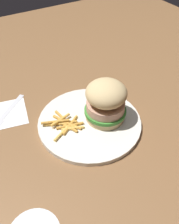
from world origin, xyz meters
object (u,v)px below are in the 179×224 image
at_px(fries_pile, 64,124).
at_px(plate, 90,122).
at_px(sandwich, 106,101).
at_px(napkin, 6,114).
at_px(fork, 5,114).

bearing_deg(fries_pile, plate, 74.00).
distance_m(sandwich, fries_pile, 0.12).
bearing_deg(plate, napkin, -129.94).
distance_m(sandwich, fork, 0.28).
bearing_deg(napkin, sandwich, 54.24).
bearing_deg(sandwich, fork, -125.43).
distance_m(fries_pile, fork, 0.17).
height_order(sandwich, napkin, sandwich).
xyz_separation_m(sandwich, fork, (-0.16, -0.22, -0.06)).
xyz_separation_m(fries_pile, fork, (-0.13, -0.12, -0.01)).
height_order(fries_pile, napkin, fries_pile).
relative_size(napkin, fork, 0.77).
distance_m(plate, napkin, 0.23).
bearing_deg(sandwich, plate, -102.42).
xyz_separation_m(sandwich, fries_pile, (-0.03, -0.10, -0.05)).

